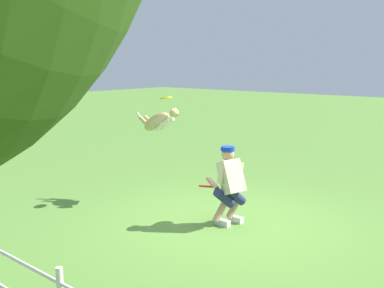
{
  "coord_description": "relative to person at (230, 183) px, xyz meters",
  "views": [
    {
      "loc": [
        -4.03,
        5.77,
        2.63
      ],
      "look_at": [
        0.92,
        -0.17,
        1.22
      ],
      "focal_mm": 41.76,
      "sensor_mm": 36.0,
      "label": 1
    }
  ],
  "objects": [
    {
      "name": "person",
      "position": [
        0.0,
        0.0,
        0.0
      ],
      "size": [
        0.66,
        0.66,
        1.29
      ],
      "rotation": [
        0.0,
        0.0,
        -0.27
      ],
      "color": "silver",
      "rests_on": "ground_plane"
    },
    {
      "name": "frisbee_held",
      "position": [
        0.36,
        0.15,
        -0.09
      ],
      "size": [
        0.36,
        0.36,
        0.08
      ],
      "primitive_type": "cylinder",
      "rotation": [
        0.23,
        -0.0,
        0.41
      ],
      "color": "red",
      "rests_on": "person"
    },
    {
      "name": "ground_plane",
      "position": [
        -0.0,
        0.03,
        -0.7
      ],
      "size": [
        60.0,
        60.0,
        0.0
      ],
      "primitive_type": "plane",
      "color": "#5D8F38"
    },
    {
      "name": "dog",
      "position": [
        1.89,
        -0.31,
        0.83
      ],
      "size": [
        1.05,
        0.35,
        0.57
      ],
      "rotation": [
        0.0,
        0.0,
        3.27
      ],
      "color": "tan"
    },
    {
      "name": "fence",
      "position": [
        -0.0,
        3.85,
        -0.14
      ],
      "size": [
        13.37,
        0.06,
        0.95
      ],
      "color": "white",
      "rests_on": "ground_plane"
    },
    {
      "name": "frisbee_flying",
      "position": [
        1.72,
        -0.33,
        1.28
      ],
      "size": [
        0.25,
        0.25,
        0.07
      ],
      "primitive_type": "cylinder",
      "rotation": [
        -0.2,
        -0.02,
        4.66
      ],
      "color": "yellow"
    }
  ]
}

